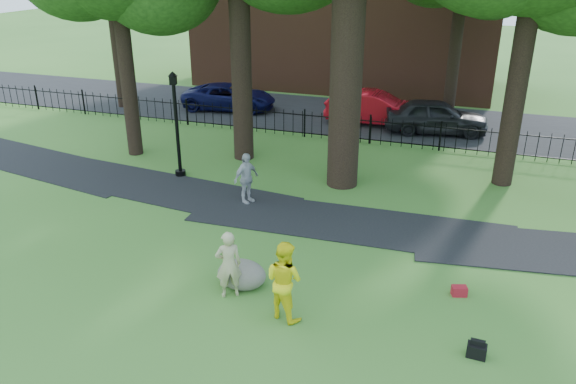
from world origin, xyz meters
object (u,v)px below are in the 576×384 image
at_px(lamppost, 177,126).
at_px(boulder, 242,272).
at_px(woman, 229,264).
at_px(red_sedan, 376,108).
at_px(man, 284,280).

bearing_deg(lamppost, boulder, -68.95).
relative_size(woman, red_sedan, 0.36).
bearing_deg(boulder, lamppost, 129.91).
height_order(boulder, lamppost, lamppost).
bearing_deg(man, boulder, -10.16).
xyz_separation_m(woman, red_sedan, (0.51, 16.03, -0.08)).
bearing_deg(man, red_sedan, -65.28).
distance_m(lamppost, red_sedan, 10.92).
height_order(woman, lamppost, lamppost).
relative_size(woman, boulder, 1.38).
relative_size(woman, lamppost, 0.44).
height_order(man, boulder, man).
distance_m(boulder, red_sedan, 15.52).
distance_m(man, boulder, 1.79).
distance_m(man, lamppost, 9.76).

